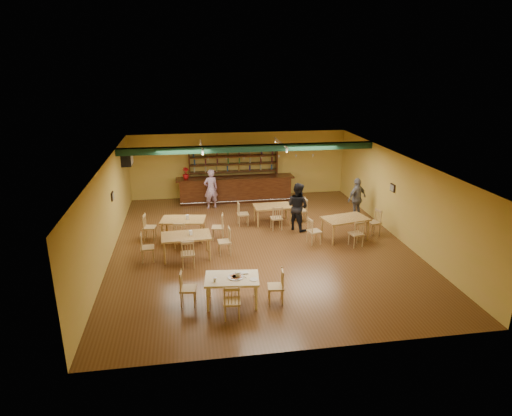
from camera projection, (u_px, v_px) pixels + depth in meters
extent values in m
plane|color=#573518|center=(260.00, 244.00, 15.38)|extent=(12.00, 12.00, 0.00)
cube|color=black|center=(249.00, 148.00, 17.10)|extent=(10.00, 0.30, 0.25)
cube|color=white|center=(201.00, 145.00, 17.37)|extent=(0.05, 2.50, 0.05)
cube|color=white|center=(281.00, 143.00, 17.84)|extent=(0.05, 2.50, 0.05)
cube|color=white|center=(127.00, 158.00, 17.87)|extent=(0.34, 0.70, 0.48)
cube|color=black|center=(112.00, 196.00, 15.05)|extent=(0.04, 0.34, 0.28)
cube|color=black|center=(393.00, 188.00, 16.04)|extent=(0.04, 0.34, 0.28)
cube|color=black|center=(235.00, 189.00, 19.99)|extent=(5.28, 0.85, 1.13)
cube|color=black|center=(234.00, 174.00, 20.40)|extent=(4.08, 0.40, 2.28)
imported|color=#A90F12|center=(186.00, 173.00, 19.40)|extent=(0.37, 0.37, 0.52)
cube|color=olive|center=(184.00, 229.00, 15.73)|extent=(1.66, 1.15, 0.77)
cube|color=olive|center=(272.00, 214.00, 17.31)|extent=(1.47, 0.91, 0.72)
cube|color=olive|center=(187.00, 246.00, 14.25)|extent=(1.61, 1.01, 0.78)
cube|color=olive|center=(345.00, 228.00, 15.79)|extent=(1.73, 1.25, 0.78)
cube|color=beige|center=(232.00, 290.00, 11.54)|extent=(1.48, 1.04, 0.75)
cylinder|color=silver|center=(236.00, 277.00, 11.44)|extent=(0.51, 0.51, 0.01)
cylinder|color=#EAE5C6|center=(215.00, 280.00, 11.20)|extent=(0.08, 0.08, 0.11)
cube|color=white|center=(244.00, 273.00, 11.66)|extent=(0.21, 0.16, 0.03)
cube|color=silver|center=(241.00, 275.00, 11.50)|extent=(0.28, 0.30, 0.00)
cylinder|color=white|center=(254.00, 279.00, 11.32)|extent=(0.24, 0.24, 0.01)
imported|color=#834393|center=(211.00, 189.00, 18.95)|extent=(0.72, 0.58, 1.73)
imported|color=black|center=(298.00, 206.00, 16.50)|extent=(1.09, 1.12, 1.82)
imported|color=slate|center=(357.00, 198.00, 17.70)|extent=(1.06, 0.82, 1.68)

